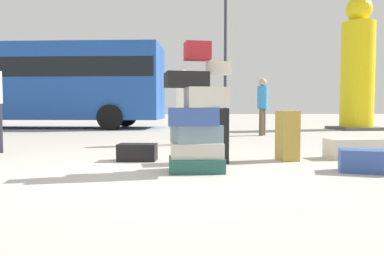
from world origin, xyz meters
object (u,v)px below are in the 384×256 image
suitcase_tan_foreground_near (287,136)px  lamp_post (226,21)px  yellow_dummy_statue (357,71)px  person_passerby_in_red (183,100)px  suitcase_cream_upright_blue (353,148)px  suitcase_navy_behind_tower (368,161)px  parked_bus (40,81)px  suitcase_tower (197,123)px  suitcase_black_right_side (137,152)px  person_bearded_onlooker (263,102)px  suitcase_black_left_side (218,135)px

suitcase_tan_foreground_near → lamp_post: 10.38m
yellow_dummy_statue → person_passerby_in_red: bearing=-143.7°
suitcase_cream_upright_blue → suitcase_navy_behind_tower: bearing=-112.7°
yellow_dummy_statue → suitcase_navy_behind_tower: bearing=-118.6°
suitcase_tan_foreground_near → person_passerby_in_red: person_passerby_in_red is taller
suitcase_navy_behind_tower → parked_bus: parked_bus is taller
suitcase_cream_upright_blue → lamp_post: bearing=90.4°
yellow_dummy_statue → parked_bus: yellow_dummy_statue is taller
suitcase_tower → suitcase_cream_upright_blue: size_ratio=1.99×
yellow_dummy_statue → lamp_post: 5.40m
suitcase_cream_upright_blue → suitcase_navy_behind_tower: 1.31m
person_passerby_in_red → yellow_dummy_statue: yellow_dummy_statue is taller
suitcase_black_right_side → person_bearded_onlooker: person_bearded_onlooker is taller
suitcase_tan_foreground_near → suitcase_navy_behind_tower: bearing=-64.6°
suitcase_cream_upright_blue → yellow_dummy_statue: (4.12, 7.20, 1.96)m
suitcase_black_right_side → yellow_dummy_statue: 10.52m
person_passerby_in_red → person_bearded_onlooker: bearing=127.1°
suitcase_tower → suitcase_tan_foreground_near: suitcase_tower is taller
suitcase_tower → suitcase_cream_upright_blue: bearing=21.2°
suitcase_black_right_side → suitcase_navy_behind_tower: (2.85, -1.26, 0.01)m
suitcase_black_right_side → parked_bus: 10.36m
suitcase_navy_behind_tower → yellow_dummy_statue: yellow_dummy_statue is taller
lamp_post → yellow_dummy_statue: bearing=-26.8°
suitcase_black_left_side → suitcase_tan_foreground_near: (1.06, 0.09, -0.02)m
person_passerby_in_red → suitcase_navy_behind_tower: bearing=22.1°
suitcase_navy_behind_tower → lamp_post: (0.20, 10.64, 4.17)m
suitcase_navy_behind_tower → lamp_post: lamp_post is taller
parked_bus → person_passerby_in_red: bearing=-46.2°
person_passerby_in_red → lamp_post: (2.22, 7.09, 3.37)m
person_bearded_onlooker → person_passerby_in_red: 3.40m
parked_bus → lamp_post: (7.29, 0.09, 2.48)m
suitcase_cream_upright_blue → parked_bus: size_ratio=0.08×
suitcase_black_right_side → suitcase_black_left_side: size_ratio=0.72×
suitcase_tower → yellow_dummy_statue: size_ratio=0.33×
suitcase_cream_upright_blue → suitcase_black_right_side: suitcase_cream_upright_blue is taller
suitcase_black_right_side → lamp_post: (3.05, 9.38, 4.19)m
suitcase_black_left_side → person_passerby_in_red: 2.65m
suitcase_tower → person_bearded_onlooker: person_bearded_onlooker is taller
suitcase_cream_upright_blue → person_passerby_in_red: (-2.50, 2.33, 0.79)m
person_bearded_onlooker → yellow_dummy_statue: (4.19, 2.48, 1.16)m
suitcase_black_left_side → yellow_dummy_statue: bearing=43.0°
suitcase_black_right_side → suitcase_black_left_side: bearing=-4.9°
person_passerby_in_red → lamp_post: 8.16m
person_bearded_onlooker → suitcase_black_right_side: bearing=-1.2°
suitcase_black_left_side → lamp_post: (1.89, 9.66, 3.92)m
suitcase_cream_upright_blue → suitcase_navy_behind_tower: size_ratio=1.22×
person_bearded_onlooker → parked_bus: size_ratio=0.17×
suitcase_black_left_side → lamp_post: lamp_post is taller
suitcase_cream_upright_blue → person_passerby_in_red: 3.51m
suitcase_tower → parked_bus: bearing=115.9°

